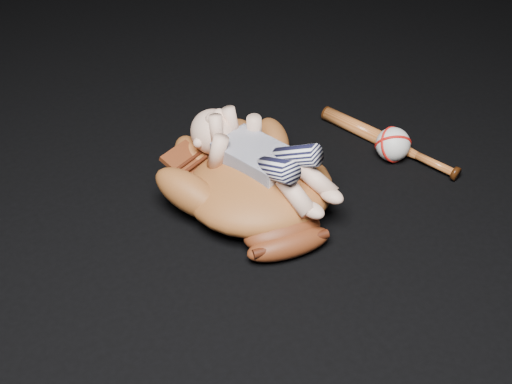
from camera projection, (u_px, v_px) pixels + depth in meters
baseball_glove at (259, 182)px, 1.36m from camera, size 0.48×0.52×0.14m
newborn_baby at (267, 157)px, 1.34m from camera, size 0.26×0.41×0.15m
baseball_bat at (388, 142)px, 1.58m from camera, size 0.12×0.39×0.04m
baseball at (393, 144)px, 1.53m from camera, size 0.10×0.10×0.08m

